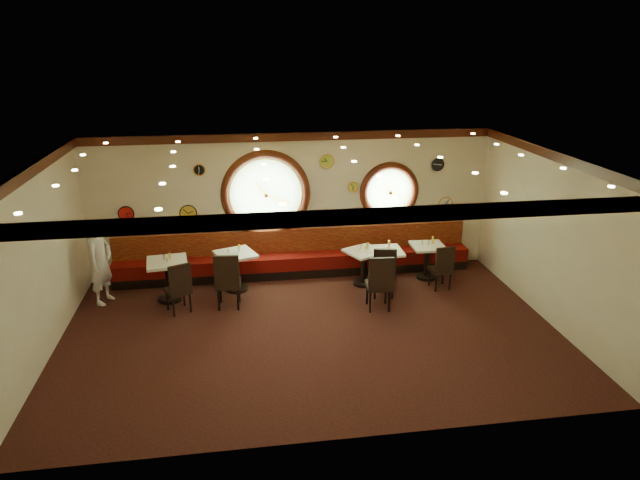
{
  "coord_description": "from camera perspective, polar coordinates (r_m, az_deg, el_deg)",
  "views": [
    {
      "loc": [
        -1.24,
        -9.22,
        5.08
      ],
      "look_at": [
        0.28,
        0.8,
        1.5
      ],
      "focal_mm": 32.0,
      "sensor_mm": 36.0,
      "label": 1
    }
  ],
  "objects": [
    {
      "name": "molding_left",
      "position": [
        9.96,
        -27.36,
        5.87
      ],
      "size": [
        0.1,
        6.0,
        0.18
      ],
      "primitive_type": "cube",
      "color": "#3C150A",
      "rests_on": "wall_back"
    },
    {
      "name": "condiment_c_bottle",
      "position": [
        12.34,
        4.79,
        -0.57
      ],
      "size": [
        0.05,
        0.05,
        0.16
      ],
      "primitive_type": "cylinder",
      "color": "gold",
      "rests_on": "table_c"
    },
    {
      "name": "table_c",
      "position": [
        12.38,
        4.4,
        -2.32
      ],
      "size": [
        0.95,
        0.95,
        0.79
      ],
      "color": "black",
      "rests_on": "floor"
    },
    {
      "name": "condiment_e_pepper",
      "position": [
        12.81,
        10.82,
        -0.24
      ],
      "size": [
        0.04,
        0.04,
        0.11
      ],
      "primitive_type": "cylinder",
      "color": "silver",
      "rests_on": "table_e"
    },
    {
      "name": "condiment_a_salt",
      "position": [
        11.93,
        -15.34,
        -1.66
      ],
      "size": [
        0.04,
        0.04,
        0.11
      ],
      "primitive_type": "cylinder",
      "color": "silver",
      "rests_on": "table_a"
    },
    {
      "name": "condiment_a_bottle",
      "position": [
        11.94,
        -14.79,
        -1.54
      ],
      "size": [
        0.04,
        0.04,
        0.14
      ],
      "primitive_type": "cylinder",
      "color": "gold",
      "rests_on": "table_a"
    },
    {
      "name": "condiment_b_bottle",
      "position": [
        12.16,
        -8.1,
        -0.76
      ],
      "size": [
        0.05,
        0.05,
        0.15
      ],
      "primitive_type": "cylinder",
      "color": "gold",
      "rests_on": "table_b"
    },
    {
      "name": "molding_back",
      "position": [
        12.39,
        -2.79,
        10.29
      ],
      "size": [
        9.0,
        0.1,
        0.18
      ],
      "primitive_type": "cube",
      "color": "#3C150A",
      "rests_on": "wall_back"
    },
    {
      "name": "table_a",
      "position": [
        12.0,
        -14.94,
        -3.44
      ],
      "size": [
        0.88,
        0.88,
        0.87
      ],
      "color": "black",
      "rests_on": "floor"
    },
    {
      "name": "chair_d",
      "position": [
        11.76,
        6.43,
        -2.9
      ],
      "size": [
        0.54,
        0.54,
        0.68
      ],
      "rotation": [
        0.0,
        0.0,
        -0.18
      ],
      "color": "black",
      "rests_on": "floor"
    },
    {
      "name": "condiment_e_bottle",
      "position": [
        12.89,
        11.22,
        0.01
      ],
      "size": [
        0.05,
        0.05,
        0.17
      ],
      "primitive_type": "cylinder",
      "color": "yellow",
      "rests_on": "table_e"
    },
    {
      "name": "wall_clock_7",
      "position": [
        12.84,
        3.32,
        5.32
      ],
      "size": [
        0.22,
        0.03,
        0.22
      ],
      "primitive_type": "cylinder",
      "rotation": [
        1.57,
        0.0,
        0.0
      ],
      "color": "#C8CF45",
      "rests_on": "wall_back"
    },
    {
      "name": "banquette_base",
      "position": [
        12.99,
        -2.47,
        -3.09
      ],
      "size": [
        8.0,
        0.55,
        0.2
      ],
      "primitive_type": "cube",
      "color": "black",
      "rests_on": "floor"
    },
    {
      "name": "condiment_e_salt",
      "position": [
        12.77,
        10.19,
        -0.3
      ],
      "size": [
        0.03,
        0.03,
        0.09
      ],
      "primitive_type": "cylinder",
      "color": "silver",
      "rests_on": "table_e"
    },
    {
      "name": "wall_left",
      "position": [
        10.38,
        -26.35,
        -2.25
      ],
      "size": [
        0.02,
        6.0,
        3.2
      ],
      "primitive_type": "cube",
      "color": "beige",
      "rests_on": "floor"
    },
    {
      "name": "wall_clock_1",
      "position": [
        13.27,
        11.69,
        7.41
      ],
      "size": [
        0.28,
        0.03,
        0.28
      ],
      "primitive_type": "cylinder",
      "rotation": [
        1.57,
        0.0,
        0.0
      ],
      "color": "black",
      "rests_on": "wall_back"
    },
    {
      "name": "wall_clock_3",
      "position": [
        12.48,
        -11.98,
        6.88
      ],
      "size": [
        0.24,
        0.03,
        0.24
      ],
      "primitive_type": "cylinder",
      "rotation": [
        1.57,
        0.0,
        0.0
      ],
      "color": "black",
      "rests_on": "wall_back"
    },
    {
      "name": "wall_clock_4",
      "position": [
        12.74,
        -13.03,
        2.63
      ],
      "size": [
        0.36,
        0.03,
        0.36
      ],
      "primitive_type": "cylinder",
      "rotation": [
        1.57,
        0.0,
        0.0
      ],
      "color": "gold",
      "rests_on": "wall_back"
    },
    {
      "name": "porthole_left_glass",
      "position": [
        12.65,
        -5.43,
        4.58
      ],
      "size": [
        1.66,
        0.02,
        1.66
      ],
      "primitive_type": "cylinder",
      "rotation": [
        1.57,
        0.0,
        0.0
      ],
      "color": "#8ECD7B",
      "rests_on": "wall_back"
    },
    {
      "name": "condiment_c_pepper",
      "position": [
        12.26,
        4.53,
        -0.87
      ],
      "size": [
        0.03,
        0.03,
        0.09
      ],
      "primitive_type": "cylinder",
      "color": "silver",
      "rests_on": "table_c"
    },
    {
      "name": "chair_a",
      "position": [
        11.37,
        -13.93,
        -4.38
      ],
      "size": [
        0.58,
        0.58,
        0.65
      ],
      "rotation": [
        0.0,
        0.0,
        0.44
      ],
      "color": "black",
      "rests_on": "floor"
    },
    {
      "name": "molding_front",
      "position": [
        6.69,
        2.47,
        2.29
      ],
      "size": [
        9.0,
        0.1,
        0.18
      ],
      "primitive_type": "cube",
      "color": "#3C150A",
      "rests_on": "wall_back"
    },
    {
      "name": "banquette_back",
      "position": [
        12.97,
        -2.62,
        -0.07
      ],
      "size": [
        8.0,
        0.1,
        0.55
      ],
      "primitive_type": "cube",
      "color": "#60070D",
      "rests_on": "wall_back"
    },
    {
      "name": "condiment_d_pepper",
      "position": [
        12.24,
        6.77,
        -0.88
      ],
      "size": [
        0.04,
        0.04,
        0.11
      ],
      "primitive_type": "cylinder",
      "color": "#BCBCC1",
      "rests_on": "table_d"
    },
    {
      "name": "wall_clock_6",
      "position": [
        12.9,
        -18.81,
        2.52
      ],
      "size": [
        0.32,
        0.03,
        0.32
      ],
      "primitive_type": "cylinder",
      "rotation": [
        1.57,
        0.0,
        0.0
      ],
      "color": "red",
      "rests_on": "wall_back"
    },
    {
      "name": "chair_e",
      "position": [
        12.35,
        12.16,
        -2.43
      ],
      "size": [
        0.46,
        0.46,
        0.61
      ],
      "rotation": [
        0.0,
        0.0,
        0.12
      ],
      "color": "black",
      "rests_on": "floor"
    },
    {
      "name": "wall_clock_2",
      "position": [
        12.6,
        0.67,
        7.88
      ],
      "size": [
        0.3,
        0.03,
        0.3
      ],
      "primitive_type": "cylinder",
      "rotation": [
        1.57,
        0.0,
        0.0
      ],
      "color": "#9AB538",
      "rests_on": "wall_back"
    },
    {
      "name": "porthole_right_frame",
      "position": [
        13.09,
        6.94,
        4.81
      ],
      "size": [
        1.38,
        0.18,
        1.38
      ],
      "primitive_type": "torus",
      "rotation": [
        1.57,
        0.0,
        0.0
      ],
      "color": "#3C150A",
      "rests_on": "wall_back"
    },
    {
      "name": "wall_right",
      "position": [
        11.4,
        22.13,
        0.21
      ],
      "size": [
        0.02,
        6.0,
        3.2
      ],
      "primitive_type": "cube",
      "color": "beige",
      "rests_on": "floor"
    },
    {
      "name": "wall_clock_0",
      "position": [
        13.58,
        12.42,
        3.5
      ],
      "size": [
        0.34,
        0.03,
        0.34
      ],
      "primitive_type": "cylinder",
      "rotation": [
        1.57,
        0.0,
        0.0
      ],
      "color": "white",
      "rests_on": "wall_back"
    },
    {
      "name": "condiment_d_bottle",
      "position": [
        12.46,
        6.9,
        -0.39
      ],
      "size": [
        0.05,
        0.05,
        0.16
      ],
      "primitive_type": "cylinder",
      "color": "gold",
      "rests_on": "table_d"
    },
    {
      "name": "wall_clock_5",
      "position": [
        12.8,
        -11.15,
        1.44
      ],
      "size": [
        0.2,
        0.03,
        0.2
      ],
      "primitive_type": "cylinder",
      "rotation": [
        1.57,
        0.0,
        0.0
      ],
      "color": "white",
      "rests_on": "wall_back"
    },
    {
      "name": "condiment_a_pepper",
      "position": [
        11.79,
        -15.05,
        -1.96
      ],
      "size": [
        0.03,
        0.03,
        0.09
      ],
      "primitive_type": "cylinder",
      "color": "silver",
      "rests_on": "table_a"
    },
    {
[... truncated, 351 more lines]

